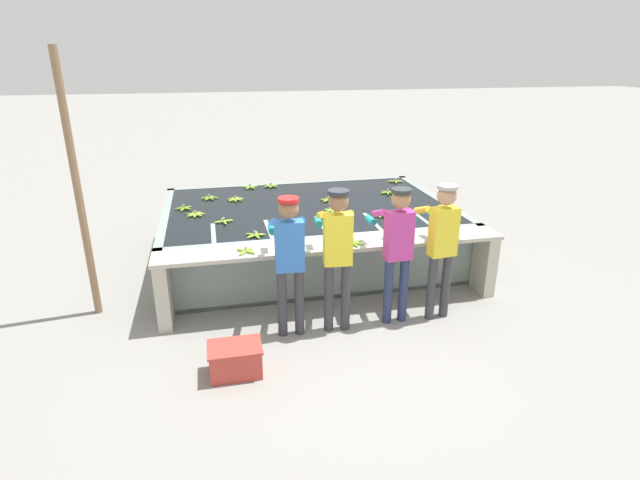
# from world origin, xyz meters

# --- Properties ---
(ground_plane) EXTENTS (80.00, 80.00, 0.00)m
(ground_plane) POSITION_xyz_m (0.00, 0.00, 0.00)
(ground_plane) COLOR gray
(ground_plane) RESTS_ON ground
(wash_tank) EXTENTS (4.42, 3.05, 0.88)m
(wash_tank) POSITION_xyz_m (-0.00, 1.96, 0.44)
(wash_tank) COLOR gray
(wash_tank) RESTS_ON ground
(work_ledge) EXTENTS (4.42, 0.45, 0.88)m
(work_ledge) POSITION_xyz_m (0.00, 0.23, 0.63)
(work_ledge) COLOR #B7B2A3
(work_ledge) RESTS_ON ground
(worker_0) EXTENTS (0.43, 0.73, 1.67)m
(worker_0) POSITION_xyz_m (-0.66, -0.28, 1.01)
(worker_0) COLOR #38383D
(worker_0) RESTS_ON ground
(worker_1) EXTENTS (0.45, 0.74, 1.72)m
(worker_1) POSITION_xyz_m (-0.11, -0.29, 1.05)
(worker_1) COLOR #38383D
(worker_1) RESTS_ON ground
(worker_2) EXTENTS (0.43, 0.73, 1.68)m
(worker_2) POSITION_xyz_m (0.63, -0.26, 1.03)
(worker_2) COLOR navy
(worker_2) RESTS_ON ground
(worker_3) EXTENTS (0.45, 0.74, 1.70)m
(worker_3) POSITION_xyz_m (1.18, -0.28, 1.04)
(worker_3) COLOR #38383D
(worker_3) RESTS_ON ground
(banana_bunch_floating_0) EXTENTS (0.27, 0.28, 0.08)m
(banana_bunch_floating_0) POSITION_xyz_m (0.37, 2.12, 0.90)
(banana_bunch_floating_0) COLOR #8CB738
(banana_bunch_floating_0) RESTS_ON wash_tank
(banana_bunch_floating_1) EXTENTS (0.28, 0.26, 0.08)m
(banana_bunch_floating_1) POSITION_xyz_m (-1.50, 2.66, 0.90)
(banana_bunch_floating_1) COLOR #75A333
(banana_bunch_floating_1) RESTS_ON wash_tank
(banana_bunch_floating_2) EXTENTS (0.28, 0.28, 0.08)m
(banana_bunch_floating_2) POSITION_xyz_m (1.47, 2.36, 0.90)
(banana_bunch_floating_2) COLOR #75A333
(banana_bunch_floating_2) RESTS_ON wash_tank
(banana_bunch_floating_3) EXTENTS (0.26, 0.28, 0.08)m
(banana_bunch_floating_3) POSITION_xyz_m (-1.89, 2.16, 0.90)
(banana_bunch_floating_3) COLOR #75A333
(banana_bunch_floating_3) RESTS_ON wash_tank
(banana_bunch_floating_4) EXTENTS (0.26, 0.28, 0.08)m
(banana_bunch_floating_4) POSITION_xyz_m (-0.95, 0.72, 0.90)
(banana_bunch_floating_4) COLOR #7FAD33
(banana_bunch_floating_4) RESTS_ON wash_tank
(banana_bunch_floating_5) EXTENTS (0.28, 0.28, 0.08)m
(banana_bunch_floating_5) POSITION_xyz_m (-1.09, 2.49, 0.90)
(banana_bunch_floating_5) COLOR #8CB738
(banana_bunch_floating_5) RESTS_ON wash_tank
(banana_bunch_floating_6) EXTENTS (0.28, 0.28, 0.08)m
(banana_bunch_floating_6) POSITION_xyz_m (-1.71, 1.80, 0.90)
(banana_bunch_floating_6) COLOR #93BC3D
(banana_bunch_floating_6) RESTS_ON wash_tank
(banana_bunch_floating_7) EXTENTS (0.28, 0.27, 0.08)m
(banana_bunch_floating_7) POSITION_xyz_m (-0.79, 3.22, 0.90)
(banana_bunch_floating_7) COLOR #8CB738
(banana_bunch_floating_7) RESTS_ON wash_tank
(banana_bunch_floating_8) EXTENTS (0.27, 0.28, 0.08)m
(banana_bunch_floating_8) POSITION_xyz_m (-0.61, 0.72, 0.90)
(banana_bunch_floating_8) COLOR #75A333
(banana_bunch_floating_8) RESTS_ON wash_tank
(banana_bunch_floating_9) EXTENTS (0.28, 0.28, 0.08)m
(banana_bunch_floating_9) POSITION_xyz_m (-0.42, 3.23, 0.90)
(banana_bunch_floating_9) COLOR #75A333
(banana_bunch_floating_9) RESTS_ON wash_tank
(banana_bunch_floating_10) EXTENTS (0.28, 0.28, 0.08)m
(banana_bunch_floating_10) POSITION_xyz_m (-1.32, 1.38, 0.90)
(banana_bunch_floating_10) COLOR #8CB738
(banana_bunch_floating_10) RESTS_ON wash_tank
(banana_bunch_floating_11) EXTENTS (0.28, 0.28, 0.08)m
(banana_bunch_floating_11) POSITION_xyz_m (0.30, 1.56, 0.90)
(banana_bunch_floating_11) COLOR #8CB738
(banana_bunch_floating_11) RESTS_ON wash_tank
(banana_bunch_floating_12) EXTENTS (0.28, 0.28, 0.08)m
(banana_bunch_floating_12) POSITION_xyz_m (1.87, 3.07, 0.90)
(banana_bunch_floating_12) COLOR #9EC642
(banana_bunch_floating_12) RESTS_ON wash_tank
(banana_bunch_floating_13) EXTENTS (0.28, 0.27, 0.08)m
(banana_bunch_floating_13) POSITION_xyz_m (0.93, 1.18, 0.90)
(banana_bunch_floating_13) COLOR #7FAD33
(banana_bunch_floating_13) RESTS_ON wash_tank
(banana_bunch_ledge_0) EXTENTS (0.24, 0.24, 0.08)m
(banana_bunch_ledge_0) POSITION_xyz_m (-1.11, 0.17, 0.90)
(banana_bunch_ledge_0) COLOR #8CB738
(banana_bunch_ledge_0) RESTS_ON work_ledge
(banana_bunch_ledge_1) EXTENTS (0.27, 0.28, 0.08)m
(banana_bunch_ledge_1) POSITION_xyz_m (0.21, 0.15, 0.90)
(banana_bunch_ledge_1) COLOR #75A333
(banana_bunch_ledge_1) RESTS_ON work_ledge
(knife_0) EXTENTS (0.20, 0.32, 0.02)m
(knife_0) POSITION_xyz_m (1.49, 0.18, 0.89)
(knife_0) COLOR silver
(knife_0) RESTS_ON work_ledge
(crate) EXTENTS (0.55, 0.39, 0.32)m
(crate) POSITION_xyz_m (-1.35, -0.96, 0.16)
(crate) COLOR #B73D33
(crate) RESTS_ON ground
(support_post_left) EXTENTS (0.09, 0.09, 3.20)m
(support_post_left) POSITION_xyz_m (-2.98, 0.75, 1.60)
(support_post_left) COLOR #846647
(support_post_left) RESTS_ON ground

